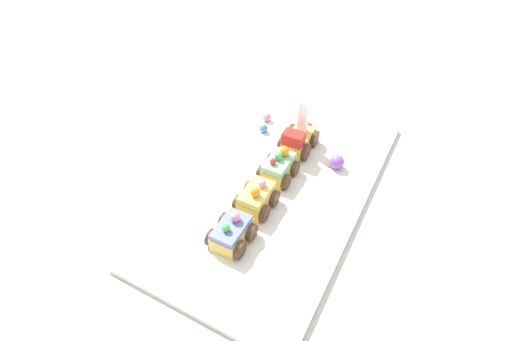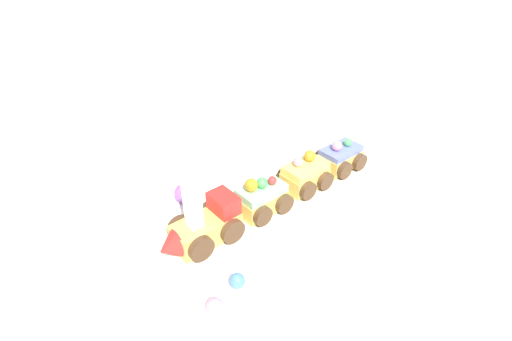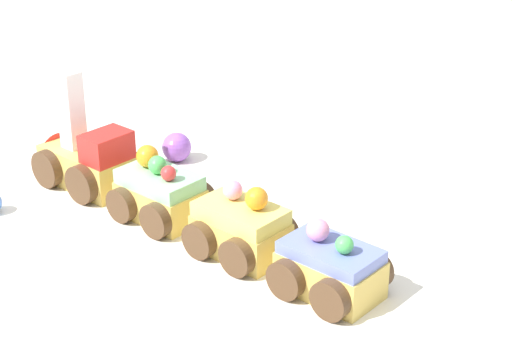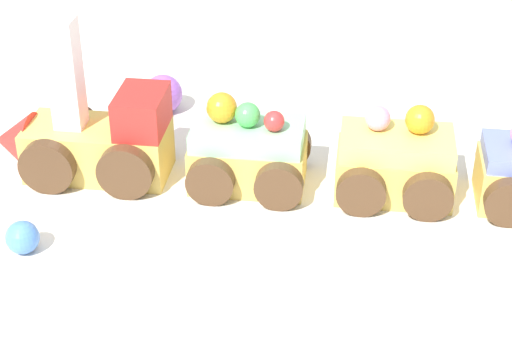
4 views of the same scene
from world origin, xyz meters
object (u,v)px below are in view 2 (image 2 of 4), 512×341
at_px(cake_train_locomotive, 202,227).
at_px(gumball_blue, 237,281).
at_px(cake_car_blueberry, 340,158).
at_px(gumball_pink, 215,307).
at_px(cake_car_mint, 261,198).
at_px(cake_car_lemon, 305,175).
at_px(gumball_purple, 184,193).

relative_size(cake_train_locomotive, gumball_blue, 5.97).
xyz_separation_m(cake_car_blueberry, gumball_pink, (0.37, 0.12, -0.01)).
xyz_separation_m(cake_car_mint, gumball_blue, (0.13, 0.10, -0.01)).
bearing_deg(cake_train_locomotive, cake_car_blueberry, 180.00).
relative_size(gumball_blue, gumball_pink, 0.92).
relative_size(cake_car_lemon, cake_car_blueberry, 1.00).
xyz_separation_m(cake_car_blueberry, gumball_purple, (0.28, -0.10, -0.01)).
distance_m(gumball_blue, gumball_pink, 0.05).
xyz_separation_m(cake_train_locomotive, gumball_blue, (0.01, 0.10, -0.02)).
bearing_deg(cake_car_mint, gumball_purple, -50.52).
xyz_separation_m(cake_car_mint, cake_car_lemon, (-0.10, -0.00, -0.00)).
xyz_separation_m(cake_car_lemon, gumball_blue, (0.23, 0.10, -0.01)).
bearing_deg(cake_car_lemon, cake_train_locomotive, 0.08).
relative_size(cake_train_locomotive, cake_car_lemon, 1.59).
xyz_separation_m(cake_train_locomotive, cake_car_blueberry, (-0.31, -0.00, -0.01)).
bearing_deg(cake_car_mint, gumball_pink, 33.53).
bearing_deg(cake_car_lemon, gumball_blue, 23.67).
bearing_deg(gumball_pink, cake_car_mint, -145.76).
distance_m(cake_car_mint, cake_car_blueberry, 0.20).
bearing_deg(gumball_purple, cake_car_mint, 130.19).
bearing_deg(gumball_pink, gumball_blue, -161.72).
bearing_deg(gumball_pink, cake_train_locomotive, -116.59).
bearing_deg(cake_car_mint, gumball_blue, 38.24).
bearing_deg(cake_car_lemon, cake_car_mint, 0.14).
relative_size(cake_train_locomotive, gumball_pink, 5.48).
bearing_deg(cake_train_locomotive, cake_car_lemon, -179.92).
bearing_deg(gumball_pink, cake_car_lemon, -156.60).
xyz_separation_m(cake_train_locomotive, cake_car_lemon, (-0.22, -0.00, -0.00)).
height_order(cake_train_locomotive, cake_car_blueberry, cake_train_locomotive).
relative_size(cake_train_locomotive, cake_car_mint, 1.59).
bearing_deg(cake_car_blueberry, gumball_purple, -19.89).
height_order(cake_car_mint, gumball_pink, cake_car_mint).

